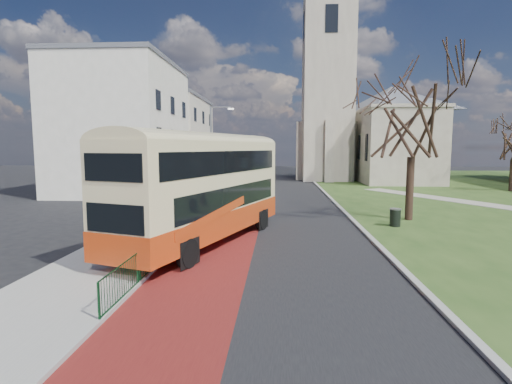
# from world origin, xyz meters

# --- Properties ---
(ground) EXTENTS (160.00, 160.00, 0.00)m
(ground) POSITION_xyz_m (0.00, 0.00, 0.00)
(ground) COLOR black
(ground) RESTS_ON ground
(road_carriageway) EXTENTS (9.00, 120.00, 0.01)m
(road_carriageway) POSITION_xyz_m (1.50, 20.00, 0.01)
(road_carriageway) COLOR black
(road_carriageway) RESTS_ON ground
(bus_lane) EXTENTS (3.40, 120.00, 0.01)m
(bus_lane) POSITION_xyz_m (-1.20, 20.00, 0.01)
(bus_lane) COLOR #591414
(bus_lane) RESTS_ON ground
(pavement_west) EXTENTS (4.00, 120.00, 0.12)m
(pavement_west) POSITION_xyz_m (-5.00, 20.00, 0.06)
(pavement_west) COLOR gray
(pavement_west) RESTS_ON ground
(kerb_west) EXTENTS (0.25, 120.00, 0.13)m
(kerb_west) POSITION_xyz_m (-3.00, 20.00, 0.07)
(kerb_west) COLOR #999993
(kerb_west) RESTS_ON ground
(kerb_east) EXTENTS (0.25, 80.00, 0.13)m
(kerb_east) POSITION_xyz_m (6.10, 22.00, 0.07)
(kerb_east) COLOR #999993
(kerb_east) RESTS_ON ground
(pedestrian_railing) EXTENTS (0.07, 24.00, 1.12)m
(pedestrian_railing) POSITION_xyz_m (-2.95, 4.00, 0.55)
(pedestrian_railing) COLOR #0C391A
(pedestrian_railing) RESTS_ON ground
(gothic_church) EXTENTS (16.38, 18.00, 40.00)m
(gothic_church) POSITION_xyz_m (12.56, 38.00, 13.13)
(gothic_church) COLOR gray
(gothic_church) RESTS_ON ground
(street_block_near) EXTENTS (10.30, 14.30, 13.00)m
(street_block_near) POSITION_xyz_m (-14.00, 22.00, 6.51)
(street_block_near) COLOR beige
(street_block_near) RESTS_ON ground
(street_block_far) EXTENTS (10.30, 16.30, 11.50)m
(street_block_far) POSITION_xyz_m (-14.00, 38.00, 5.76)
(street_block_far) COLOR beige
(street_block_far) RESTS_ON ground
(streetlamp) EXTENTS (2.13, 0.18, 8.00)m
(streetlamp) POSITION_xyz_m (-4.35, 18.00, 4.59)
(streetlamp) COLOR gray
(streetlamp) RESTS_ON pavement_west
(bus) EXTENTS (6.42, 12.09, 4.95)m
(bus) POSITION_xyz_m (-1.83, 0.64, 2.83)
(bus) COLOR #B33610
(bus) RESTS_ON ground
(winter_tree_near) EXTENTS (8.45, 8.45, 9.98)m
(winter_tree_near) POSITION_xyz_m (9.61, 7.38, 6.95)
(winter_tree_near) COLOR #2F1F17
(winter_tree_near) RESTS_ON grass_green
(litter_bin) EXTENTS (0.81, 0.81, 1.02)m
(litter_bin) POSITION_xyz_m (8.17, 5.19, 0.55)
(litter_bin) COLOR black
(litter_bin) RESTS_ON grass_green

